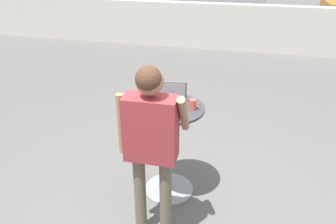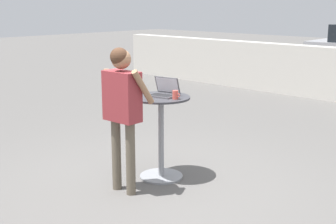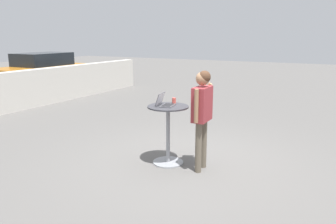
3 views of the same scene
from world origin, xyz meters
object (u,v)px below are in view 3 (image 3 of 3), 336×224
cafe_table (168,129)px  standing_person (202,107)px  coffee_mug (174,101)px  parked_car_further_down (41,71)px  laptop (165,103)px

cafe_table → standing_person: standing_person is taller
coffee_mug → standing_person: bearing=-109.7°
coffee_mug → standing_person: standing_person is taller
cafe_table → coffee_mug: bearing=1.8°
standing_person → coffee_mug: bearing=70.3°
coffee_mug → parked_car_further_down: size_ratio=0.03×
laptop → standing_person: standing_person is taller
cafe_table → coffee_mug: coffee_mug is taller
cafe_table → laptop: (-0.01, 0.06, 0.47)m
standing_person → parked_car_further_down: size_ratio=0.40×
laptop → standing_person: 0.70m
laptop → coffee_mug: (0.25, -0.05, -0.00)m
standing_person → parked_car_further_down: 10.98m
cafe_table → parked_car_further_down: 10.41m
laptop → standing_person: bearing=-88.6°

